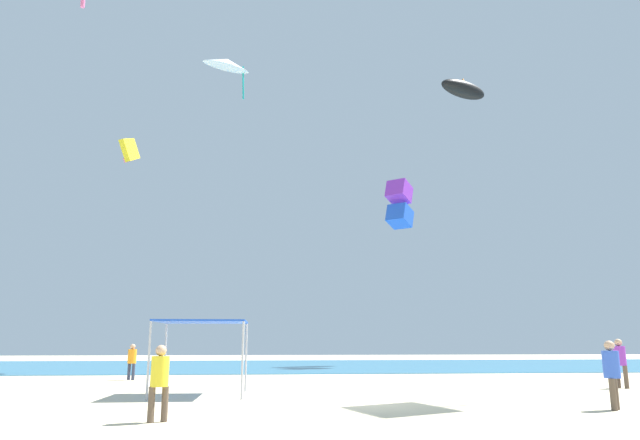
{
  "coord_description": "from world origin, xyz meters",
  "views": [
    {
      "loc": [
        -2.59,
        -17.04,
        1.78
      ],
      "look_at": [
        0.14,
        14.19,
        8.41
      ],
      "focal_mm": 32.02,
      "sensor_mm": 36.0,
      "label": 1
    }
  ],
  "objects_px": {
    "person_central": "(620,359)",
    "person_rightmost": "(132,359)",
    "kite_box_purple": "(399,204)",
    "person_leftmost": "(160,376)",
    "canopy_tent": "(203,325)",
    "kite_delta_white": "(227,63)",
    "person_near_tent": "(612,369)",
    "kite_parafoil_yellow": "(130,150)",
    "kite_inflatable_black": "(463,89)"
  },
  "relations": [
    {
      "from": "kite_parafoil_yellow",
      "to": "kite_delta_white",
      "type": "xyz_separation_m",
      "value": [
        7.65,
        -6.18,
        4.4
      ]
    },
    {
      "from": "person_rightmost",
      "to": "kite_delta_white",
      "type": "bearing_deg",
      "value": 107.84
    },
    {
      "from": "person_leftmost",
      "to": "person_central",
      "type": "height_order",
      "value": "person_central"
    },
    {
      "from": "person_near_tent",
      "to": "person_leftmost",
      "type": "xyz_separation_m",
      "value": [
        -11.48,
        -1.24,
        -0.06
      ]
    },
    {
      "from": "canopy_tent",
      "to": "person_leftmost",
      "type": "bearing_deg",
      "value": -91.85
    },
    {
      "from": "person_leftmost",
      "to": "kite_delta_white",
      "type": "height_order",
      "value": "kite_delta_white"
    },
    {
      "from": "canopy_tent",
      "to": "kite_parafoil_yellow",
      "type": "distance_m",
      "value": 28.08
    },
    {
      "from": "person_leftmost",
      "to": "person_rightmost",
      "type": "relative_size",
      "value": 1.04
    },
    {
      "from": "person_near_tent",
      "to": "kite_box_purple",
      "type": "distance_m",
      "value": 26.98
    },
    {
      "from": "kite_parafoil_yellow",
      "to": "person_leftmost",
      "type": "bearing_deg",
      "value": 10.58
    },
    {
      "from": "person_leftmost",
      "to": "person_rightmost",
      "type": "bearing_deg",
      "value": 80.61
    },
    {
      "from": "person_central",
      "to": "kite_delta_white",
      "type": "relative_size",
      "value": 0.41
    },
    {
      "from": "kite_delta_white",
      "to": "kite_inflatable_black",
      "type": "xyz_separation_m",
      "value": [
        19.6,
        8.09,
        2.59
      ]
    },
    {
      "from": "person_rightmost",
      "to": "person_near_tent",
      "type": "bearing_deg",
      "value": -3.22
    },
    {
      "from": "person_rightmost",
      "to": "kite_box_purple",
      "type": "distance_m",
      "value": 22.3
    },
    {
      "from": "person_near_tent",
      "to": "kite_box_purple",
      "type": "relative_size",
      "value": 0.51
    },
    {
      "from": "person_near_tent",
      "to": "kite_delta_white",
      "type": "height_order",
      "value": "kite_delta_white"
    },
    {
      "from": "person_rightmost",
      "to": "person_leftmost",
      "type": "bearing_deg",
      "value": -37.93
    },
    {
      "from": "kite_box_purple",
      "to": "person_rightmost",
      "type": "bearing_deg",
      "value": -103.07
    },
    {
      "from": "person_central",
      "to": "kite_parafoil_yellow",
      "type": "bearing_deg",
      "value": 23.89
    },
    {
      "from": "canopy_tent",
      "to": "kite_delta_white",
      "type": "xyz_separation_m",
      "value": [
        -1.0,
        16.73,
        18.15
      ]
    },
    {
      "from": "canopy_tent",
      "to": "person_leftmost",
      "type": "xyz_separation_m",
      "value": [
        -0.2,
        -6.24,
        -1.32
      ]
    },
    {
      "from": "person_near_tent",
      "to": "kite_delta_white",
      "type": "bearing_deg",
      "value": 70.77
    },
    {
      "from": "person_central",
      "to": "kite_parafoil_yellow",
      "type": "distance_m",
      "value": 35.64
    },
    {
      "from": "canopy_tent",
      "to": "person_leftmost",
      "type": "height_order",
      "value": "canopy_tent"
    },
    {
      "from": "kite_parafoil_yellow",
      "to": "kite_box_purple",
      "type": "distance_m",
      "value": 20.9
    },
    {
      "from": "person_leftmost",
      "to": "kite_delta_white",
      "type": "distance_m",
      "value": 30.12
    },
    {
      "from": "person_central",
      "to": "person_rightmost",
      "type": "bearing_deg",
      "value": 47.4
    },
    {
      "from": "kite_box_purple",
      "to": "person_central",
      "type": "bearing_deg",
      "value": -37.91
    },
    {
      "from": "kite_parafoil_yellow",
      "to": "kite_inflatable_black",
      "type": "distance_m",
      "value": 28.19
    },
    {
      "from": "kite_parafoil_yellow",
      "to": "kite_delta_white",
      "type": "height_order",
      "value": "kite_delta_white"
    },
    {
      "from": "person_near_tent",
      "to": "kite_box_purple",
      "type": "height_order",
      "value": "kite_box_purple"
    },
    {
      "from": "canopy_tent",
      "to": "kite_delta_white",
      "type": "bearing_deg",
      "value": 93.42
    },
    {
      "from": "person_leftmost",
      "to": "person_rightmost",
      "type": "height_order",
      "value": "person_leftmost"
    },
    {
      "from": "person_near_tent",
      "to": "person_rightmost",
      "type": "distance_m",
      "value": 20.02
    },
    {
      "from": "canopy_tent",
      "to": "person_central",
      "type": "distance_m",
      "value": 15.79
    },
    {
      "from": "person_near_tent",
      "to": "kite_inflatable_black",
      "type": "xyz_separation_m",
      "value": [
        7.32,
        29.82,
        22.0
      ]
    },
    {
      "from": "kite_inflatable_black",
      "to": "kite_box_purple",
      "type": "bearing_deg",
      "value": 8.19
    },
    {
      "from": "person_central",
      "to": "kite_parafoil_yellow",
      "type": "xyz_separation_m",
      "value": [
        -24.31,
        21.33,
        14.97
      ]
    },
    {
      "from": "canopy_tent",
      "to": "kite_parafoil_yellow",
      "type": "height_order",
      "value": "kite_parafoil_yellow"
    },
    {
      "from": "person_rightmost",
      "to": "kite_inflatable_black",
      "type": "bearing_deg",
      "value": 73.63
    },
    {
      "from": "person_leftmost",
      "to": "kite_parafoil_yellow",
      "type": "bearing_deg",
      "value": 81.54
    },
    {
      "from": "canopy_tent",
      "to": "person_central",
      "type": "xyz_separation_m",
      "value": [
        15.67,
        1.58,
        -1.22
      ]
    },
    {
      "from": "person_near_tent",
      "to": "person_central",
      "type": "bearing_deg",
      "value": 7.59
    },
    {
      "from": "person_leftmost",
      "to": "kite_inflatable_black",
      "type": "xyz_separation_m",
      "value": [
        18.8,
        31.06,
        22.06
      ]
    },
    {
      "from": "person_rightmost",
      "to": "kite_inflatable_black",
      "type": "distance_m",
      "value": 35.88
    },
    {
      "from": "person_rightmost",
      "to": "kite_box_purple",
      "type": "relative_size",
      "value": 0.46
    },
    {
      "from": "person_near_tent",
      "to": "kite_parafoil_yellow",
      "type": "height_order",
      "value": "kite_parafoil_yellow"
    },
    {
      "from": "person_near_tent",
      "to": "kite_box_purple",
      "type": "bearing_deg",
      "value": 40.75
    },
    {
      "from": "canopy_tent",
      "to": "person_rightmost",
      "type": "height_order",
      "value": "canopy_tent"
    }
  ]
}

